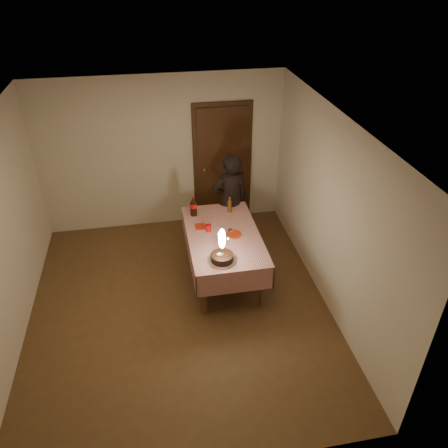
# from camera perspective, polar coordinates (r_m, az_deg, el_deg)

# --- Properties ---
(ground) EXTENTS (4.00, 4.50, 0.01)m
(ground) POSITION_cam_1_polar(r_m,az_deg,el_deg) (6.14, -5.76, -10.75)
(ground) COLOR brown
(ground) RESTS_ON ground
(room_shell) EXTENTS (4.04, 4.54, 2.62)m
(room_shell) POSITION_cam_1_polar(r_m,az_deg,el_deg) (5.22, -6.46, 3.18)
(room_shell) COLOR beige
(room_shell) RESTS_ON ground
(dining_table) EXTENTS (1.02, 1.72, 0.75)m
(dining_table) POSITION_cam_1_polar(r_m,az_deg,el_deg) (6.24, -0.08, -2.10)
(dining_table) COLOR brown
(dining_table) RESTS_ON ground
(birthday_cake) EXTENTS (0.37, 0.37, 0.49)m
(birthday_cake) POSITION_cam_1_polar(r_m,az_deg,el_deg) (5.62, -0.25, -3.88)
(birthday_cake) COLOR white
(birthday_cake) RESTS_ON dining_table
(red_plate) EXTENTS (0.22, 0.22, 0.01)m
(red_plate) POSITION_cam_1_polar(r_m,az_deg,el_deg) (6.18, 1.30, -1.33)
(red_plate) COLOR red
(red_plate) RESTS_ON dining_table
(red_cup) EXTENTS (0.08, 0.08, 0.10)m
(red_cup) POSITION_cam_1_polar(r_m,az_deg,el_deg) (6.23, -2.04, -0.51)
(red_cup) COLOR red
(red_cup) RESTS_ON dining_table
(clear_cup) EXTENTS (0.07, 0.07, 0.09)m
(clear_cup) POSITION_cam_1_polar(r_m,az_deg,el_deg) (6.14, 0.83, -1.09)
(clear_cup) COLOR white
(clear_cup) RESTS_ON dining_table
(napkin_stack) EXTENTS (0.15, 0.15, 0.02)m
(napkin_stack) POSITION_cam_1_polar(r_m,az_deg,el_deg) (6.34, -3.09, -0.34)
(napkin_stack) COLOR #A52212
(napkin_stack) RESTS_ON dining_table
(cola_bottle) EXTENTS (0.10, 0.10, 0.32)m
(cola_bottle) POSITION_cam_1_polar(r_m,az_deg,el_deg) (6.56, -4.01, 2.32)
(cola_bottle) COLOR black
(cola_bottle) RESTS_ON dining_table
(amber_bottle_right) EXTENTS (0.06, 0.06, 0.25)m
(amber_bottle_right) POSITION_cam_1_polar(r_m,az_deg,el_deg) (6.64, 0.74, 2.50)
(amber_bottle_right) COLOR #5A350F
(amber_bottle_right) RESTS_ON dining_table
(photographer) EXTENTS (0.64, 0.49, 1.59)m
(photographer) POSITION_cam_1_polar(r_m,az_deg,el_deg) (6.91, 0.82, 3.11)
(photographer) COLOR black
(photographer) RESTS_ON ground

